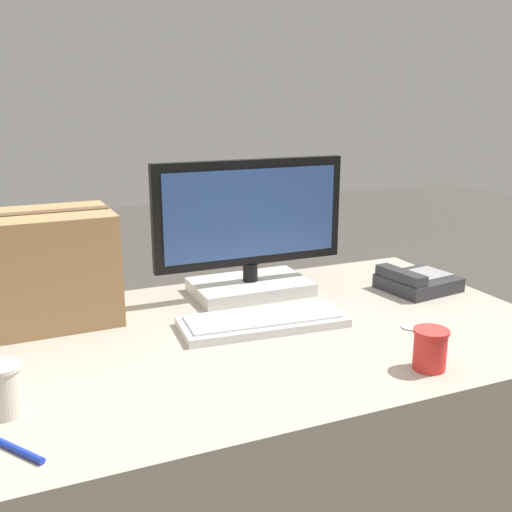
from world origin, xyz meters
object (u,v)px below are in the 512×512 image
Objects in this scene: keyboard at (263,321)px; pen_marker at (18,450)px; desk_phone at (416,282)px; monitor at (250,238)px; cardboard_box at (37,269)px; paper_cup_left at (3,390)px; spoon at (415,331)px; paper_cup_right at (430,349)px.

pen_marker is (-0.60, -0.36, -0.01)m from keyboard.
monitor is at bearing 152.31° from desk_phone.
desk_phone is 1.08m from cardboard_box.
keyboard is at bearing 19.17° from paper_cup_left.
spoon is 0.42× the size of cardboard_box.
paper_cup_left is 0.25× the size of cardboard_box.
pen_marker is (-0.67, -0.61, -0.16)m from monitor.
spoon is (0.95, 0.02, -0.05)m from paper_cup_left.
pen_marker is at bearing 96.96° from spoon.
cardboard_box reaches higher than paper_cup_left.
spoon is at bearing 1.44° from paper_cup_left.
monitor is 1.48× the size of cardboard_box.
monitor reaches higher than keyboard.
paper_cup_left is at bearing -173.69° from desk_phone.
desk_phone is 1.41× the size of spoon.
keyboard is 2.69× the size of spoon.
paper_cup_left is 1.10× the size of paper_cup_right.
monitor is 5.83× the size of paper_cup_left.
cardboard_box reaches higher than paper_cup_right.
desk_phone is 1.23m from pen_marker.
paper_cup_left reaches higher than paper_cup_right.
monitor is 6.40× the size of paper_cup_right.
cardboard_box is at bearing 140.11° from paper_cup_right.
spoon is at bearing -136.10° from desk_phone.
monitor is 2.53× the size of desk_phone.
paper_cup_right is at bearing -133.09° from desk_phone.
spoon is 0.95m from pen_marker.
cardboard_box is (-0.75, 0.62, 0.10)m from paper_cup_right.
pen_marker is at bearing -137.88° from monitor.
pen_marker is (0.01, -0.14, -0.04)m from paper_cup_left.
cardboard_box reaches higher than keyboard.
desk_phone is at bearing -19.61° from monitor.
paper_cup_left reaches higher than keyboard.
cardboard_box is at bearing 179.87° from monitor.
monitor is 0.84m from paper_cup_left.
monitor is 0.31m from keyboard.
cardboard_box is (-0.85, 0.44, 0.14)m from spoon.
paper_cup_right reaches higher than spoon.
desk_phone is 2.09× the size of pen_marker.
paper_cup_right is (0.23, -0.37, 0.03)m from keyboard.
cardboard_box is 3.58× the size of pen_marker.
cardboard_box reaches higher than spoon.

